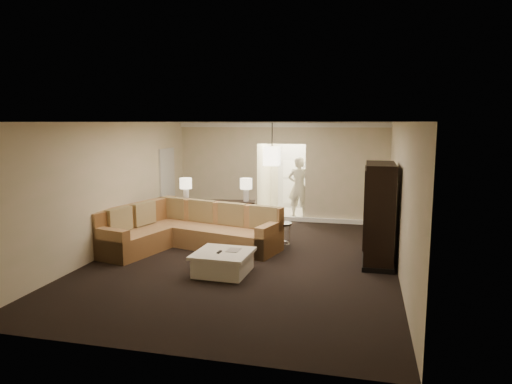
% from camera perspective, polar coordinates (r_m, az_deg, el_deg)
% --- Properties ---
extents(ground, '(8.00, 8.00, 0.00)m').
position_cam_1_polar(ground, '(9.50, -1.32, -8.44)').
color(ground, black).
rests_on(ground, ground).
extents(wall_back, '(6.00, 0.04, 2.80)m').
position_cam_1_polar(wall_back, '(13.07, 3.13, 2.51)').
color(wall_back, beige).
rests_on(wall_back, ground).
extents(wall_front, '(6.00, 0.04, 2.80)m').
position_cam_1_polar(wall_front, '(5.50, -12.11, -6.19)').
color(wall_front, beige).
rests_on(wall_front, ground).
extents(wall_left, '(0.04, 8.00, 2.80)m').
position_cam_1_polar(wall_left, '(10.36, -17.60, 0.52)').
color(wall_left, beige).
rests_on(wall_left, ground).
extents(wall_right, '(0.04, 8.00, 2.80)m').
position_cam_1_polar(wall_right, '(8.92, 17.63, -0.74)').
color(wall_right, beige).
rests_on(wall_right, ground).
extents(ceiling, '(6.00, 8.00, 0.02)m').
position_cam_1_polar(ceiling, '(9.09, -1.38, 8.70)').
color(ceiling, white).
rests_on(ceiling, wall_back).
extents(crown_molding, '(6.00, 0.10, 0.12)m').
position_cam_1_polar(crown_molding, '(12.94, 3.14, 8.35)').
color(crown_molding, white).
rests_on(crown_molding, wall_back).
extents(baseboard, '(6.00, 0.10, 0.12)m').
position_cam_1_polar(baseboard, '(13.23, 3.05, -3.30)').
color(baseboard, white).
rests_on(baseboard, ground).
extents(side_door, '(0.05, 0.90, 2.10)m').
position_cam_1_polar(side_door, '(12.85, -11.01, 0.69)').
color(side_door, silver).
rests_on(side_door, ground).
extents(foyer, '(1.44, 2.02, 2.80)m').
position_cam_1_polar(foyer, '(14.39, 4.09, 2.66)').
color(foyer, white).
rests_on(foyer, ground).
extents(sectional_sofa, '(3.83, 2.81, 0.99)m').
position_cam_1_polar(sectional_sofa, '(10.40, -8.81, -4.79)').
color(sectional_sofa, brown).
rests_on(sectional_sofa, ground).
extents(coffee_table, '(1.07, 1.07, 0.43)m').
position_cam_1_polar(coffee_table, '(8.64, -4.14, -8.75)').
color(coffee_table, white).
rests_on(coffee_table, ground).
extents(console_table, '(2.08, 0.84, 0.78)m').
position_cam_1_polar(console_table, '(11.94, -5.00, -2.63)').
color(console_table, black).
rests_on(console_table, ground).
extents(armoire, '(0.60, 1.40, 2.01)m').
position_cam_1_polar(armoire, '(9.39, 15.05, -2.89)').
color(armoire, black).
rests_on(armoire, ground).
extents(drink_table, '(0.46, 0.46, 0.58)m').
position_cam_1_polar(drink_table, '(10.28, 3.21, -4.74)').
color(drink_table, black).
rests_on(drink_table, ground).
extents(table_lamp_left, '(0.31, 0.31, 0.60)m').
position_cam_1_polar(table_lamp_left, '(11.95, -8.77, 0.79)').
color(table_lamp_left, white).
rests_on(table_lamp_left, console_table).
extents(table_lamp_right, '(0.31, 0.31, 0.60)m').
position_cam_1_polar(table_lamp_right, '(11.75, -1.25, 0.76)').
color(table_lamp_right, white).
rests_on(table_lamp_right, console_table).
extents(pendant_light, '(0.38, 0.38, 1.09)m').
position_cam_1_polar(pendant_light, '(11.75, 2.01, 4.54)').
color(pendant_light, black).
rests_on(pendant_light, ceiling).
extents(person, '(0.77, 0.55, 2.01)m').
position_cam_1_polar(person, '(13.55, 5.38, 1.02)').
color(person, beige).
rests_on(person, ground).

